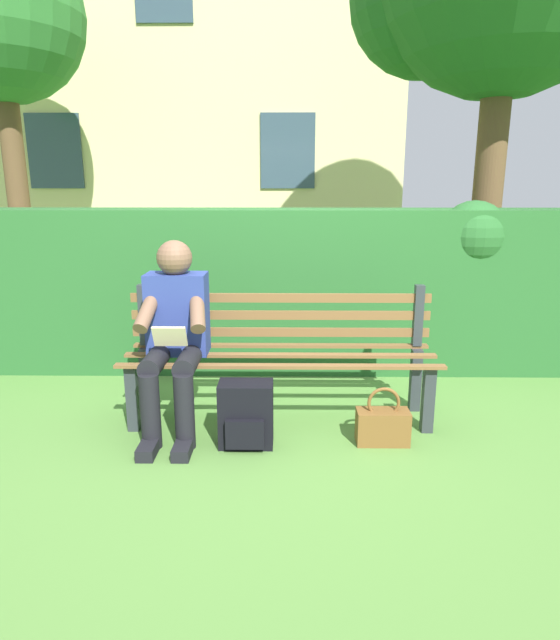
{
  "coord_description": "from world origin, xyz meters",
  "views": [
    {
      "loc": [
        -0.04,
        3.29,
        1.5
      ],
      "look_at": [
        0.0,
        0.1,
        0.71
      ],
      "focal_mm": 30.01,
      "sensor_mm": 36.0,
      "label": 1
    }
  ],
  "objects_px": {
    "park_bench": "(280,350)",
    "handbag": "(383,425)",
    "backpack": "(246,415)",
    "person_seated": "(174,332)"
  },
  "relations": [
    {
      "from": "backpack",
      "to": "handbag",
      "type": "xyz_separation_m",
      "value": [
        -0.82,
        -0.03,
        -0.08
      ]
    },
    {
      "from": "park_bench",
      "to": "person_seated",
      "type": "xyz_separation_m",
      "value": [
        0.66,
        0.18,
        0.17
      ]
    },
    {
      "from": "park_bench",
      "to": "handbag",
      "type": "distance_m",
      "value": 0.82
    },
    {
      "from": "park_bench",
      "to": "person_seated",
      "type": "distance_m",
      "value": 0.7
    },
    {
      "from": "backpack",
      "to": "handbag",
      "type": "relative_size",
      "value": 1.1
    },
    {
      "from": "person_seated",
      "to": "handbag",
      "type": "relative_size",
      "value": 3.33
    },
    {
      "from": "person_seated",
      "to": "backpack",
      "type": "relative_size",
      "value": 3.02
    },
    {
      "from": "park_bench",
      "to": "handbag",
      "type": "relative_size",
      "value": 5.65
    },
    {
      "from": "person_seated",
      "to": "backpack",
      "type": "distance_m",
      "value": 0.69
    },
    {
      "from": "park_bench",
      "to": "backpack",
      "type": "distance_m",
      "value": 0.55
    }
  ]
}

